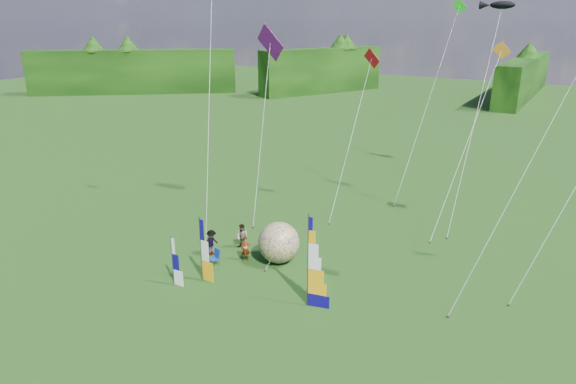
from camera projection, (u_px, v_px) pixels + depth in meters
The scene contains 18 objects.
ground at pixel (265, 316), 26.74m from camera, with size 220.00×220.00×0.00m, color #204C18.
treeline_ring at pixel (263, 247), 25.43m from camera, with size 210.00×210.00×8.00m, color #265C12, non-canonical shape.
feather_banner_main at pixel (308, 262), 26.93m from camera, with size 1.39×0.10×5.14m, color #0D0661, non-canonical shape.
side_banner_left at pixel (201, 250), 29.80m from camera, with size 1.07×0.10×3.88m, color orange, non-canonical shape.
side_banner_far at pixel (173, 261), 29.43m from camera, with size 0.89×0.10×2.96m, color white, non-canonical shape.
bol_inflatable at pixel (279, 243), 32.24m from camera, with size 2.63×2.63×2.63m, color navy.
spectator_a at pixel (246, 249), 32.53m from camera, with size 0.58×0.38×1.60m, color #66594C.
spectator_b at pixel (242, 237), 34.19m from camera, with size 0.84×0.41×1.73m, color #66594C.
spectator_c at pixel (212, 243), 33.30m from camera, with size 1.12×0.41×1.73m, color #66594C.
spectator_d at pixel (283, 245), 32.85m from camera, with size 1.09×0.45×1.87m, color #66594C.
camp_chair at pixel (214, 258), 31.97m from camera, with size 0.61×0.61×1.07m, color navy, non-canonical shape.
kite_whale at pixel (477, 107), 37.59m from camera, with size 2.81×13.45×16.88m, color black, non-canonical shape.
kite_rainbow_delta at pixel (262, 116), 38.70m from camera, with size 7.77×11.80×15.23m, color #FF1826, non-canonical shape.
kite_parafoil at pixel (543, 128), 24.15m from camera, with size 8.54×8.24×19.67m, color #AD330C, non-canonical shape.
small_kite_red at pixel (351, 131), 38.98m from camera, with size 2.68×9.36×12.97m, color red, non-canonical shape.
small_kite_orange at pixel (468, 135), 36.52m from camera, with size 3.69×11.72×13.47m, color orange, non-canonical shape.
small_kite_pink at pixel (209, 104), 36.63m from camera, with size 7.04×9.99×17.66m, color #DA46AD, non-canonical shape.
small_kite_green at pixel (428, 99), 42.26m from camera, with size 3.56×10.68×16.56m, color #14C21A, non-canonical shape.
Camera 1 is at (13.08, -19.11, 14.92)m, focal length 32.00 mm.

